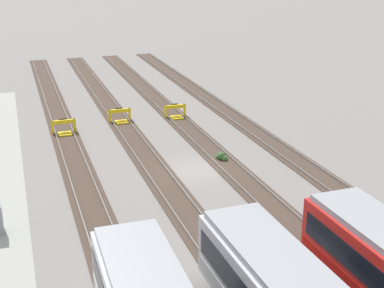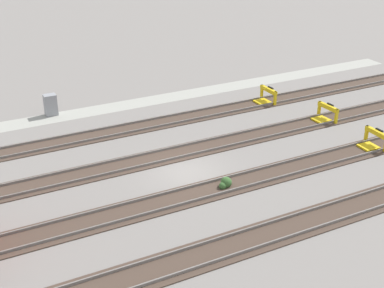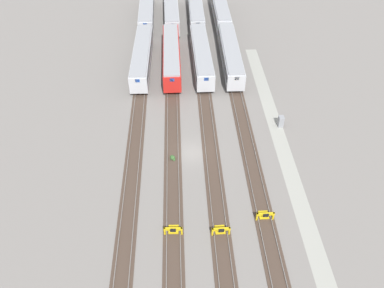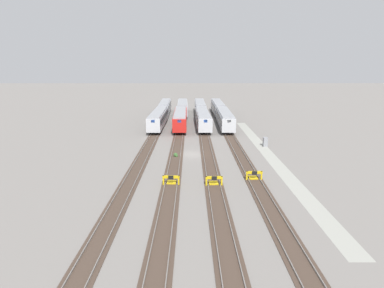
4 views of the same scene
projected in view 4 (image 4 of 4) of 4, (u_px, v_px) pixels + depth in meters
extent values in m
plane|color=gray|center=(192.00, 154.00, 47.49)|extent=(400.00, 400.00, 0.00)
cube|color=#9E9E93|center=(268.00, 154.00, 47.54)|extent=(54.00, 2.00, 0.01)
cube|color=#47382D|center=(240.00, 154.00, 47.51)|extent=(90.00, 2.23, 0.06)
cube|color=slate|center=(235.00, 154.00, 47.48)|extent=(90.00, 0.07, 0.15)
cube|color=slate|center=(244.00, 154.00, 47.49)|extent=(90.00, 0.07, 0.15)
cube|color=#47382D|center=(208.00, 154.00, 47.49)|extent=(90.00, 2.24, 0.06)
cube|color=slate|center=(203.00, 154.00, 47.46)|extent=(90.00, 0.07, 0.15)
cube|color=slate|center=(212.00, 154.00, 47.47)|extent=(90.00, 0.07, 0.15)
cube|color=#47382D|center=(176.00, 154.00, 47.47)|extent=(90.00, 2.24, 0.06)
cube|color=slate|center=(172.00, 154.00, 47.44)|extent=(90.00, 0.07, 0.15)
cube|color=slate|center=(181.00, 154.00, 47.45)|extent=(90.00, 0.07, 0.15)
cube|color=#47382D|center=(144.00, 154.00, 47.45)|extent=(90.00, 2.23, 0.06)
cube|color=slate|center=(140.00, 154.00, 47.42)|extent=(90.00, 0.07, 0.15)
cube|color=slate|center=(149.00, 154.00, 47.43)|extent=(90.00, 0.07, 0.15)
cube|color=silver|center=(183.00, 107.00, 85.99)|extent=(18.06, 3.21, 2.70)
cube|color=black|center=(183.00, 106.00, 85.91)|extent=(17.34, 3.23, 1.08)
cube|color=#B2B5BA|center=(183.00, 110.00, 86.19)|extent=(17.70, 3.23, 0.54)
cube|color=#999BA0|center=(183.00, 102.00, 85.61)|extent=(17.51, 2.92, 0.30)
cube|color=blue|center=(183.00, 100.00, 94.40)|extent=(0.10, 0.70, 0.56)
cube|color=blue|center=(182.00, 108.00, 77.08)|extent=(0.10, 0.70, 0.56)
cube|color=black|center=(183.00, 110.00, 91.82)|extent=(3.65, 2.32, 0.70)
cube|color=black|center=(183.00, 116.00, 81.03)|extent=(3.65, 2.32, 0.70)
cube|color=silver|center=(203.00, 118.00, 67.95)|extent=(18.06, 3.19, 2.70)
cube|color=black|center=(203.00, 117.00, 67.87)|extent=(17.34, 3.22, 1.08)
cube|color=#B2B5BA|center=(203.00, 122.00, 68.15)|extent=(17.70, 3.22, 0.54)
cube|color=#999BA0|center=(203.00, 112.00, 67.57)|extent=(17.51, 2.90, 0.30)
cube|color=blue|center=(201.00, 109.00, 76.37)|extent=(0.10, 0.70, 0.56)
cube|color=blue|center=(206.00, 121.00, 59.04)|extent=(0.10, 0.70, 0.56)
cube|color=black|center=(201.00, 121.00, 73.78)|extent=(3.65, 2.32, 0.70)
cube|color=black|center=(204.00, 131.00, 62.99)|extent=(3.65, 2.32, 0.70)
cube|color=red|center=(180.00, 118.00, 67.93)|extent=(18.03, 3.00, 2.70)
cube|color=black|center=(180.00, 117.00, 67.85)|extent=(17.31, 3.03, 1.08)
cube|color=#B70F0A|center=(180.00, 122.00, 68.12)|extent=(17.67, 3.03, 0.54)
cube|color=#999BA0|center=(180.00, 112.00, 67.55)|extent=(17.49, 2.72, 0.30)
cube|color=blue|center=(181.00, 109.00, 76.35)|extent=(0.09, 0.70, 0.56)
cube|color=blue|center=(179.00, 121.00, 59.01)|extent=(0.09, 0.70, 0.56)
cube|color=black|center=(181.00, 121.00, 73.76)|extent=(3.62, 2.28, 0.70)
cube|color=black|center=(180.00, 131.00, 62.97)|extent=(3.62, 2.28, 0.70)
cube|color=silver|center=(158.00, 118.00, 67.91)|extent=(18.04, 3.07, 2.70)
cube|color=black|center=(158.00, 117.00, 67.83)|extent=(17.32, 3.10, 1.08)
cube|color=#B2B5BA|center=(159.00, 122.00, 68.10)|extent=(17.68, 3.09, 0.54)
cube|color=#999BA0|center=(158.00, 112.00, 67.53)|extent=(17.50, 2.78, 0.30)
cube|color=blue|center=(163.00, 109.00, 76.32)|extent=(0.09, 0.70, 0.56)
cube|color=blue|center=(153.00, 121.00, 58.99)|extent=(0.09, 0.70, 0.56)
cube|color=black|center=(161.00, 121.00, 73.74)|extent=(3.63, 2.29, 0.70)
cube|color=black|center=(156.00, 131.00, 62.95)|extent=(3.63, 2.29, 0.70)
cube|color=silver|center=(225.00, 118.00, 67.98)|extent=(18.04, 3.04, 2.70)
cube|color=black|center=(225.00, 117.00, 67.89)|extent=(17.32, 3.07, 1.08)
cube|color=#B2B5BA|center=(225.00, 122.00, 68.17)|extent=(17.68, 3.07, 0.54)
cube|color=#999BA0|center=(225.00, 112.00, 67.60)|extent=(17.49, 2.75, 0.30)
cube|color=blue|center=(221.00, 109.00, 76.39)|extent=(0.09, 0.70, 0.56)
cube|color=blue|center=(229.00, 121.00, 59.06)|extent=(0.09, 0.70, 0.56)
cube|color=black|center=(222.00, 121.00, 73.80)|extent=(3.63, 2.29, 0.70)
cube|color=black|center=(227.00, 131.00, 63.01)|extent=(3.63, 2.29, 0.70)
cube|color=silver|center=(165.00, 107.00, 86.36)|extent=(18.05, 3.14, 2.70)
cube|color=black|center=(165.00, 106.00, 86.27)|extent=(17.33, 3.17, 1.08)
cube|color=#B2B5BA|center=(165.00, 110.00, 86.55)|extent=(17.69, 3.17, 0.54)
cube|color=#999BA0|center=(165.00, 102.00, 85.97)|extent=(17.50, 2.85, 0.30)
cube|color=blue|center=(167.00, 100.00, 94.77)|extent=(0.09, 0.70, 0.56)
cube|color=blue|center=(163.00, 108.00, 77.44)|extent=(0.09, 0.70, 0.56)
cube|color=black|center=(166.00, 110.00, 92.18)|extent=(3.64, 2.31, 0.70)
cube|color=black|center=(164.00, 116.00, 81.39)|extent=(3.64, 2.31, 0.70)
cube|color=silver|center=(200.00, 107.00, 86.18)|extent=(18.00, 2.81, 2.70)
cube|color=black|center=(200.00, 106.00, 86.10)|extent=(17.28, 2.85, 1.08)
cube|color=#B2B5BA|center=(200.00, 110.00, 86.37)|extent=(17.64, 2.84, 0.54)
cube|color=#999BA0|center=(200.00, 102.00, 85.80)|extent=(17.46, 2.53, 0.30)
cube|color=blue|center=(199.00, 100.00, 94.59)|extent=(0.08, 0.70, 0.56)
cube|color=blue|center=(201.00, 108.00, 77.26)|extent=(0.08, 0.70, 0.56)
cube|color=black|center=(200.00, 110.00, 92.01)|extent=(3.60, 2.24, 0.70)
cube|color=black|center=(201.00, 116.00, 81.21)|extent=(3.60, 2.24, 0.70)
cube|color=silver|center=(218.00, 107.00, 86.14)|extent=(18.01, 2.89, 2.70)
cube|color=black|center=(218.00, 106.00, 86.06)|extent=(17.29, 2.92, 1.08)
cube|color=#B2B5BA|center=(218.00, 110.00, 86.34)|extent=(17.65, 2.91, 0.54)
cube|color=#999BA0|center=(218.00, 102.00, 85.76)|extent=(17.47, 2.60, 0.30)
cube|color=blue|center=(216.00, 100.00, 94.56)|extent=(0.08, 0.70, 0.56)
cube|color=blue|center=(221.00, 108.00, 77.22)|extent=(0.08, 0.70, 0.56)
cube|color=black|center=(216.00, 110.00, 91.97)|extent=(3.61, 2.26, 0.70)
cube|color=black|center=(219.00, 116.00, 81.18)|extent=(3.61, 2.26, 0.70)
cube|color=gold|center=(247.00, 176.00, 36.66)|extent=(0.18, 0.18, 1.15)
cube|color=gold|center=(261.00, 176.00, 36.69)|extent=(0.18, 0.18, 1.15)
cube|color=gold|center=(254.00, 172.00, 36.57)|extent=(0.27, 2.00, 0.30)
cube|color=gold|center=(253.00, 178.00, 37.33)|extent=(1.11, 1.09, 0.18)
cube|color=black|center=(255.00, 173.00, 36.40)|extent=(0.13, 0.60, 0.44)
cube|color=gold|center=(206.00, 181.00, 34.95)|extent=(0.19, 0.19, 1.15)
cube|color=gold|center=(222.00, 181.00, 35.02)|extent=(0.19, 0.19, 1.15)
cube|color=gold|center=(214.00, 178.00, 34.88)|extent=(0.31, 2.01, 0.30)
cube|color=gold|center=(213.00, 183.00, 35.64)|extent=(1.14, 1.12, 0.18)
cube|color=black|center=(214.00, 178.00, 34.71)|extent=(0.14, 0.60, 0.44)
cube|color=gold|center=(163.00, 180.00, 35.24)|extent=(0.19, 0.19, 1.15)
cube|color=gold|center=(179.00, 180.00, 35.18)|extent=(0.19, 0.19, 1.15)
cube|color=gold|center=(171.00, 177.00, 35.10)|extent=(0.31, 2.01, 0.30)
cube|color=gold|center=(172.00, 182.00, 35.86)|extent=(1.14, 1.12, 0.18)
cube|color=black|center=(171.00, 178.00, 34.93)|extent=(0.14, 0.60, 0.44)
cube|color=gray|center=(265.00, 142.00, 52.11)|extent=(0.90, 0.70, 1.60)
cube|color=#333338|center=(267.00, 140.00, 52.05)|extent=(0.70, 0.04, 0.36)
sphere|color=#38602D|center=(176.00, 155.00, 46.26)|extent=(0.64, 0.64, 0.64)
sphere|color=#38602D|center=(175.00, 155.00, 46.58)|extent=(0.44, 0.44, 0.44)
sphere|color=#38602D|center=(177.00, 156.00, 46.09)|extent=(0.36, 0.36, 0.36)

